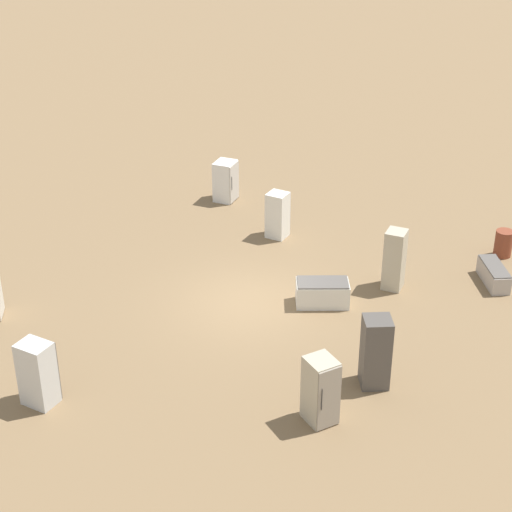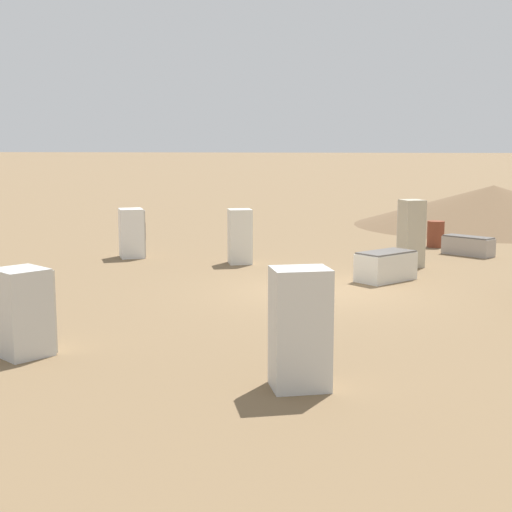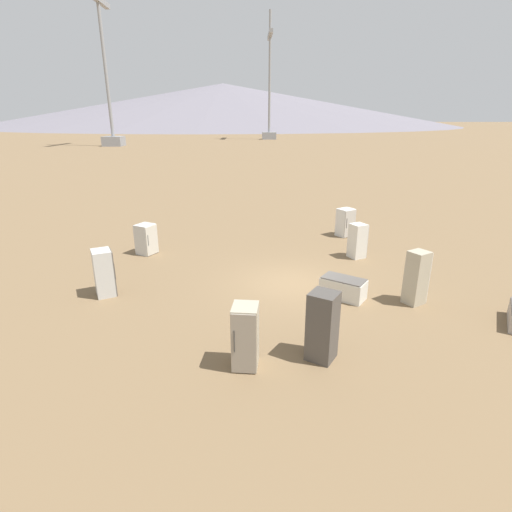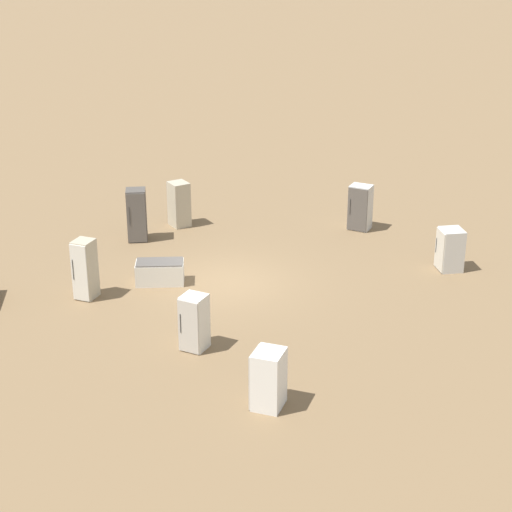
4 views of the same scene
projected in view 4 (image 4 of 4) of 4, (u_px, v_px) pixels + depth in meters
ground_plane at (227, 282)px, 27.24m from camera, size 1000.00×1000.00×0.00m
discarded_fridge_0 at (450, 250)px, 27.96m from camera, size 1.03×1.02×1.40m
discarded_fridge_1 at (137, 215)px, 30.35m from camera, size 0.96×0.95×1.89m
discarded_fridge_2 at (85, 269)px, 25.86m from camera, size 0.81×0.85×1.86m
discarded_fridge_3 at (194, 322)px, 22.91m from camera, size 0.85×0.86×1.56m
discarded_fridge_4 at (360, 207)px, 31.42m from camera, size 0.97×0.92×1.68m
discarded_fridge_5 at (268, 379)px, 20.26m from camera, size 1.02×1.03×1.47m
discarded_fridge_6 at (160, 272)px, 27.08m from camera, size 1.51×1.69×0.74m
discarded_fridge_8 at (179, 204)px, 31.77m from camera, size 0.82×0.71×1.68m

